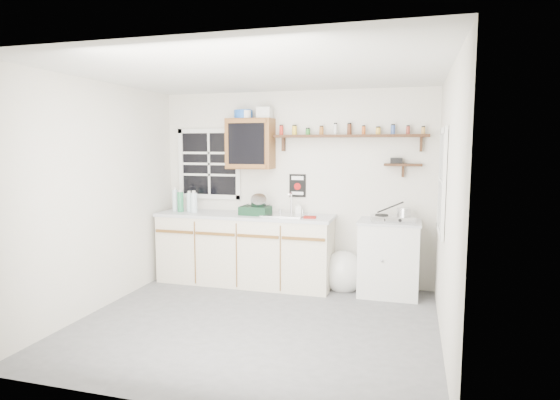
# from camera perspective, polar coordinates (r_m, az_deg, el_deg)

# --- Properties ---
(room) EXTENTS (3.64, 3.24, 2.54)m
(room) POSITION_cam_1_polar(r_m,az_deg,el_deg) (4.62, -3.13, -0.24)
(room) COLOR #555558
(room) RESTS_ON ground
(main_cabinet) EXTENTS (2.31, 0.63, 0.92)m
(main_cabinet) POSITION_cam_1_polar(r_m,az_deg,el_deg) (6.16, -4.30, -5.93)
(main_cabinet) COLOR beige
(main_cabinet) RESTS_ON floor
(right_cabinet) EXTENTS (0.73, 0.57, 0.91)m
(right_cabinet) POSITION_cam_1_polar(r_m,az_deg,el_deg) (5.83, 13.11, -6.88)
(right_cabinet) COLOR silver
(right_cabinet) RESTS_ON floor
(sink) EXTENTS (0.52, 0.44, 0.29)m
(sink) POSITION_cam_1_polar(r_m,az_deg,el_deg) (5.92, 0.56, -1.81)
(sink) COLOR silver
(sink) RESTS_ON main_cabinet
(upper_cabinet) EXTENTS (0.60, 0.32, 0.65)m
(upper_cabinet) POSITION_cam_1_polar(r_m,az_deg,el_deg) (6.13, -3.64, 6.86)
(upper_cabinet) COLOR brown
(upper_cabinet) RESTS_ON wall_back
(upper_cabinet_clutter) EXTENTS (0.50, 0.24, 0.14)m
(upper_cabinet_clutter) POSITION_cam_1_polar(r_m,az_deg,el_deg) (6.14, -3.61, 10.45)
(upper_cabinet_clutter) COLOR #1A4FAD
(upper_cabinet_clutter) RESTS_ON upper_cabinet
(spice_shelf) EXTENTS (1.91, 0.18, 0.35)m
(spice_shelf) POSITION_cam_1_polar(r_m,az_deg,el_deg) (5.90, 8.31, 7.82)
(spice_shelf) COLOR black
(spice_shelf) RESTS_ON wall_back
(secondary_shelf) EXTENTS (0.45, 0.16, 0.24)m
(secondary_shelf) POSITION_cam_1_polar(r_m,az_deg,el_deg) (5.87, 14.54, 4.24)
(secondary_shelf) COLOR black
(secondary_shelf) RESTS_ON wall_back
(warning_sign) EXTENTS (0.22, 0.02, 0.30)m
(warning_sign) POSITION_cam_1_polar(r_m,az_deg,el_deg) (6.12, 2.15, 1.77)
(warning_sign) COLOR black
(warning_sign) RESTS_ON wall_back
(window_back) EXTENTS (0.93, 0.03, 0.98)m
(window_back) POSITION_cam_1_polar(r_m,az_deg,el_deg) (6.51, -8.62, 4.37)
(window_back) COLOR black
(window_back) RESTS_ON wall_back
(window_right) EXTENTS (0.03, 0.78, 1.08)m
(window_right) POSITION_cam_1_polar(r_m,az_deg,el_deg) (4.91, 19.22, 2.15)
(window_right) COLOR black
(window_right) RESTS_ON wall_back
(water_bottles) EXTENTS (0.38, 0.13, 0.32)m
(water_bottles) POSITION_cam_1_polar(r_m,az_deg,el_deg) (6.36, -11.50, -0.18)
(water_bottles) COLOR silver
(water_bottles) RESTS_ON main_cabinet
(dish_rack) EXTENTS (0.38, 0.30, 0.27)m
(dish_rack) POSITION_cam_1_polar(r_m,az_deg,el_deg) (5.99, -2.90, -0.97)
(dish_rack) COLOR black
(dish_rack) RESTS_ON main_cabinet
(soap_bottle) EXTENTS (0.09, 0.09, 0.17)m
(soap_bottle) POSITION_cam_1_polar(r_m,az_deg,el_deg) (6.00, 2.27, -0.98)
(soap_bottle) COLOR silver
(soap_bottle) RESTS_ON main_cabinet
(rag) EXTENTS (0.16, 0.14, 0.02)m
(rag) POSITION_cam_1_polar(r_m,az_deg,el_deg) (5.73, 3.66, -2.10)
(rag) COLOR maroon
(rag) RESTS_ON main_cabinet
(hotplate) EXTENTS (0.54, 0.33, 0.07)m
(hotplate) POSITION_cam_1_polar(r_m,az_deg,el_deg) (5.71, 13.56, -2.17)
(hotplate) COLOR silver
(hotplate) RESTS_ON right_cabinet
(saucepan) EXTENTS (0.40, 0.19, 0.17)m
(saucepan) POSITION_cam_1_polar(r_m,az_deg,el_deg) (5.70, 14.80, -1.40)
(saucepan) COLOR silver
(saucepan) RESTS_ON hotplate
(trash_bag) EXTENTS (0.47, 0.42, 0.54)m
(trash_bag) POSITION_cam_1_polar(r_m,az_deg,el_deg) (5.98, 7.74, -8.67)
(trash_bag) COLOR silver
(trash_bag) RESTS_ON floor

